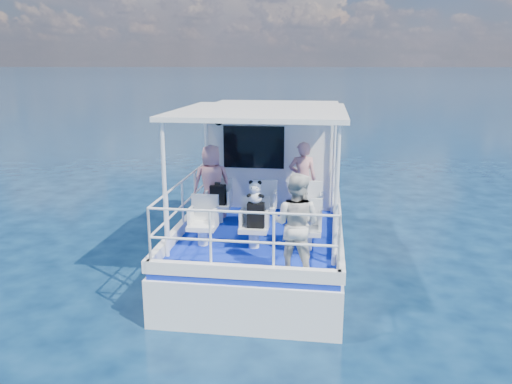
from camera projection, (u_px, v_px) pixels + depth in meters
ground at (262, 270)px, 9.87m from camera, size 2000.00×2000.00×0.00m
hull at (268, 252)px, 10.83m from camera, size 3.00×7.00×1.60m
deck at (268, 215)px, 10.62m from camera, size 2.90×6.90×0.10m
cabin at (275, 151)px, 11.58m from camera, size 2.85×2.00×2.20m
canopy at (261, 112)px, 8.90m from camera, size 3.00×3.20×0.08m
canopy_posts at (261, 174)px, 9.13m from camera, size 2.77×2.97×2.20m
railings at (258, 211)px, 8.97m from camera, size 2.84×3.59×1.00m
seat_port_fwd at (219, 213)px, 9.91m from camera, size 0.48×0.46×0.38m
seat_center_fwd at (263, 215)px, 9.79m from camera, size 0.48×0.46×0.38m
seat_stbd_fwd at (309, 217)px, 9.67m from camera, size 0.48×0.46×0.38m
seat_port_aft at (203, 234)px, 8.67m from camera, size 0.48×0.46×0.38m
seat_center_aft at (254, 237)px, 8.54m from camera, size 0.48×0.46×0.38m
seat_stbd_aft at (307, 239)px, 8.42m from camera, size 0.48×0.46×0.38m
passenger_port_fwd at (212, 183)px, 9.90m from camera, size 0.67×0.56×1.54m
passenger_stbd_fwd at (303, 179)px, 10.25m from camera, size 0.59×0.41×1.55m
passenger_stbd_aft at (296, 224)px, 7.35m from camera, size 0.89×0.78×1.54m
backpack_port at (218, 195)px, 9.78m from camera, size 0.30×0.17×0.39m
backpack_center at (256, 215)px, 8.39m from camera, size 0.28×0.16×0.42m
compact_camera at (218, 184)px, 9.72m from camera, size 0.10×0.06×0.06m
panda at (255, 192)px, 8.30m from camera, size 0.25×0.21×0.38m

